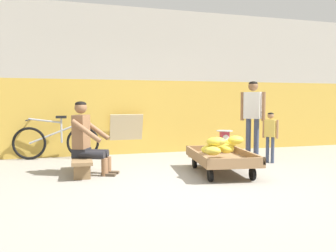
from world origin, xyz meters
TOP-DOWN VIEW (x-y plane):
  - ground_plane at (0.00, 0.00)m, footprint 80.00×80.00m
  - back_wall at (0.00, 3.32)m, footprint 16.00×0.30m
  - banana_cart at (0.65, 0.72)m, footprint 1.04×1.55m
  - banana_pile at (0.59, 0.65)m, footprint 0.95×1.07m
  - low_bench at (-1.46, 1.32)m, footprint 0.34×1.11m
  - vendor_seated at (-1.38, 1.28)m, footprint 0.74×0.63m
  - plastic_crate at (1.19, 1.71)m, footprint 0.36×0.28m
  - weighing_scale at (1.19, 1.71)m, footprint 0.30×0.30m
  - bicycle_near_left at (-1.86, 2.95)m, footprint 1.66×0.48m
  - sign_board at (-0.44, 3.15)m, footprint 0.70×0.28m
  - customer_adult at (1.84, 1.83)m, footprint 0.37×0.37m
  - customer_child at (1.94, 1.35)m, footprint 0.21×0.25m
  - shopping_bag at (1.30, 1.39)m, footprint 0.18×0.12m

SIDE VIEW (x-z plane):
  - ground_plane at x=0.00m, z-range 0.00..0.00m
  - shopping_bag at x=1.30m, z-range 0.00..0.24m
  - plastic_crate at x=1.19m, z-range 0.00..0.30m
  - low_bench at x=-1.46m, z-range 0.06..0.33m
  - banana_cart at x=0.65m, z-range 0.06..0.42m
  - bicycle_near_left at x=-1.86m, z-range -0.08..0.78m
  - sign_board at x=-0.44m, z-range 0.00..0.87m
  - weighing_scale at x=1.19m, z-range 0.31..0.60m
  - banana_pile at x=0.59m, z-range 0.33..0.60m
  - vendor_seated at x=-1.38m, z-range 0.00..1.14m
  - customer_child at x=1.94m, z-range 0.11..1.05m
  - customer_adult at x=1.84m, z-range 0.19..1.72m
  - back_wall at x=0.00m, z-range 0.00..3.14m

